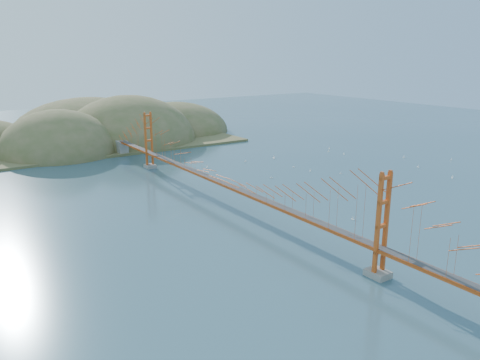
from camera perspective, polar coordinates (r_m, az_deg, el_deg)
ground at (r=74.32m, az=-1.58°, el=-3.02°), size 320.00×320.00×0.00m
bridge at (r=72.59m, az=-1.69°, el=2.29°), size 2.20×94.40×12.00m
far_headlands at (r=136.21m, az=-16.56°, el=4.72°), size 84.00×58.00×25.00m
sailboat_16 at (r=95.45m, az=12.19°, el=0.84°), size 0.56×0.56×0.58m
sailboat_7 at (r=107.88m, az=4.14°, el=2.78°), size 0.58×0.57×0.65m
sailboat_13 at (r=98.63m, az=24.46°, el=0.27°), size 0.66×0.66×0.71m
sailboat_17 at (r=116.50m, az=10.75°, el=3.47°), size 0.50×0.49×0.56m
sailboat_5 at (r=105.56m, az=20.89°, el=1.54°), size 0.54×0.56×0.63m
sailboat_4 at (r=107.19m, az=4.17°, el=2.71°), size 0.62×0.66×0.75m
sailboat_14 at (r=96.51m, az=8.58°, el=1.17°), size 0.51×0.51×0.57m
sailboat_11 at (r=114.18m, az=19.36°, el=2.65°), size 0.63×0.63×0.66m
sailboat_12 at (r=103.87m, az=0.67°, el=2.34°), size 0.54×0.44×0.63m
sailboat_8 at (r=119.86m, az=10.84°, el=3.80°), size 0.65×0.65×0.69m
sailboat_0 at (r=69.52m, az=13.58°, el=-4.63°), size 0.43×0.53×0.63m
sailboat_1 at (r=90.12m, az=3.83°, el=0.31°), size 0.63×0.63×0.66m
sailboat_3 at (r=98.57m, az=-4.03°, el=1.61°), size 0.69×0.69×0.73m
sailboat_9 at (r=114.42m, az=12.56°, el=3.17°), size 0.50×0.51×0.57m
sailboat_extra_0 at (r=99.30m, az=6.56°, el=1.63°), size 0.55×0.55×0.58m
sailboat_extra_1 at (r=115.37m, az=24.35°, el=2.27°), size 0.53×0.53×0.57m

